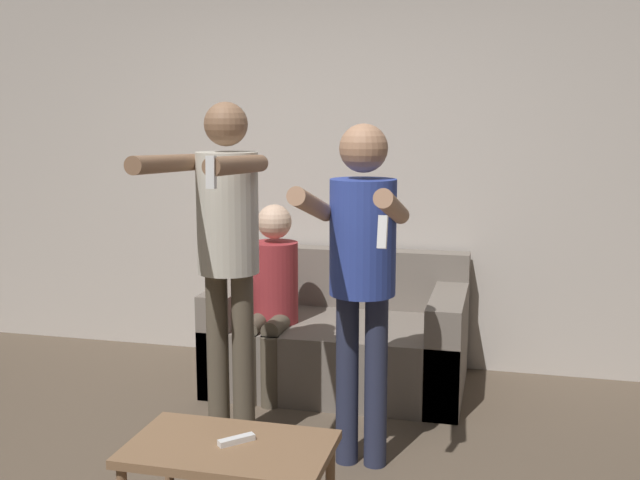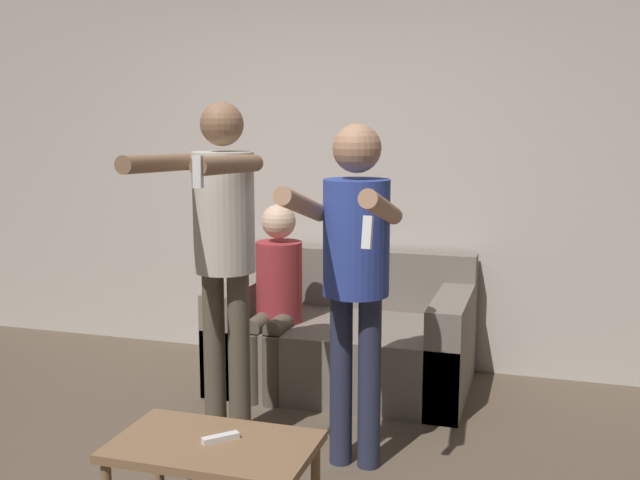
% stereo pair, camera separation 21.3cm
% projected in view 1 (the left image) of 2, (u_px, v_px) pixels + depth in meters
% --- Properties ---
extents(wall_back, '(6.40, 0.06, 2.70)m').
position_uv_depth(wall_back, '(330.00, 166.00, 5.08)').
color(wall_back, beige).
rests_on(wall_back, ground_plane).
extents(couch, '(1.54, 0.93, 0.81)m').
position_uv_depth(couch, '(341.00, 340.00, 4.73)').
color(couch, slate).
rests_on(couch, ground_plane).
extents(person_standing_left, '(0.42, 0.78, 1.75)m').
position_uv_depth(person_standing_left, '(226.00, 237.00, 3.62)').
color(person_standing_left, brown).
rests_on(person_standing_left, ground_plane).
extents(person_standing_right, '(0.43, 0.71, 1.65)m').
position_uv_depth(person_standing_right, '(362.00, 257.00, 3.48)').
color(person_standing_right, '#282D47').
rests_on(person_standing_right, ground_plane).
extents(person_seated, '(0.29, 0.52, 1.15)m').
position_uv_depth(person_seated, '(272.00, 291.00, 4.54)').
color(person_seated, brown).
rests_on(person_seated, ground_plane).
extents(coffee_table, '(0.80, 0.49, 0.40)m').
position_uv_depth(coffee_table, '(230.00, 456.00, 2.94)').
color(coffee_table, '#846042').
rests_on(coffee_table, ground_plane).
extents(remote_on_table, '(0.13, 0.13, 0.02)m').
position_uv_depth(remote_on_table, '(236.00, 440.00, 2.95)').
color(remote_on_table, white).
rests_on(remote_on_table, coffee_table).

